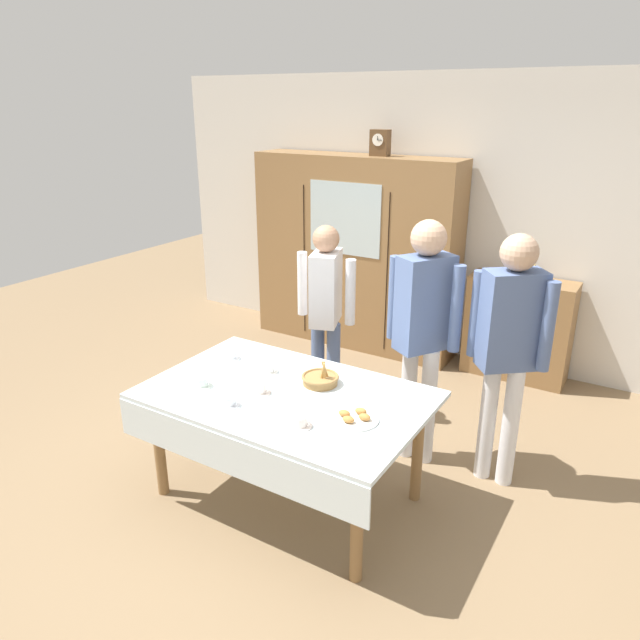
# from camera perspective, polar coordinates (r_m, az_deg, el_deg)

# --- Properties ---
(ground_plane) EXTENTS (12.00, 12.00, 0.00)m
(ground_plane) POSITION_cam_1_polar(r_m,az_deg,el_deg) (4.20, -1.48, -15.12)
(ground_plane) COLOR #846B4C
(ground_plane) RESTS_ON ground
(back_wall) EXTENTS (6.40, 0.10, 2.70)m
(back_wall) POSITION_cam_1_polar(r_m,az_deg,el_deg) (5.92, 12.65, 9.34)
(back_wall) COLOR silver
(back_wall) RESTS_ON ground
(dining_table) EXTENTS (1.72, 1.10, 0.76)m
(dining_table) POSITION_cam_1_polar(r_m,az_deg,el_deg) (3.68, -3.58, -8.54)
(dining_table) COLOR olive
(dining_table) RESTS_ON ground
(wall_cabinet) EXTENTS (2.15, 0.46, 1.95)m
(wall_cabinet) POSITION_cam_1_polar(r_m,az_deg,el_deg) (6.08, 3.39, 6.47)
(wall_cabinet) COLOR olive
(wall_cabinet) RESTS_ON ground
(mantel_clock) EXTENTS (0.18, 0.11, 0.24)m
(mantel_clock) POSITION_cam_1_polar(r_m,az_deg,el_deg) (5.80, 5.83, 16.67)
(mantel_clock) COLOR brown
(mantel_clock) RESTS_ON wall_cabinet
(bookshelf_low) EXTENTS (0.93, 0.35, 0.95)m
(bookshelf_low) POSITION_cam_1_polar(r_m,az_deg,el_deg) (5.72, 18.58, -0.79)
(bookshelf_low) COLOR olive
(bookshelf_low) RESTS_ON ground
(book_stack) EXTENTS (0.17, 0.23, 0.13)m
(book_stack) POSITION_cam_1_polar(r_m,az_deg,el_deg) (5.56, 19.19, 4.34)
(book_stack) COLOR #2D5184
(book_stack) RESTS_ON bookshelf_low
(tea_cup_mid_right) EXTENTS (0.13, 0.13, 0.06)m
(tea_cup_mid_right) POSITION_cam_1_polar(r_m,az_deg,el_deg) (3.29, -1.86, -9.86)
(tea_cup_mid_right) COLOR white
(tea_cup_mid_right) RESTS_ON dining_table
(tea_cup_center) EXTENTS (0.13, 0.13, 0.06)m
(tea_cup_center) POSITION_cam_1_polar(r_m,az_deg,el_deg) (3.79, -11.31, -5.93)
(tea_cup_center) COLOR silver
(tea_cup_center) RESTS_ON dining_table
(tea_cup_near_right) EXTENTS (0.13, 0.13, 0.06)m
(tea_cup_near_right) POSITION_cam_1_polar(r_m,az_deg,el_deg) (3.54, -8.73, -7.78)
(tea_cup_near_right) COLOR white
(tea_cup_near_right) RESTS_ON dining_table
(tea_cup_far_right) EXTENTS (0.13, 0.13, 0.06)m
(tea_cup_far_right) POSITION_cam_1_polar(r_m,az_deg,el_deg) (3.66, -5.77, -6.68)
(tea_cup_far_right) COLOR white
(tea_cup_far_right) RESTS_ON dining_table
(tea_cup_mid_left) EXTENTS (0.13, 0.13, 0.06)m
(tea_cup_mid_left) POSITION_cam_1_polar(r_m,az_deg,el_deg) (3.92, -5.00, -4.71)
(tea_cup_mid_left) COLOR white
(tea_cup_mid_left) RESTS_ON dining_table
(tea_cup_back_edge) EXTENTS (0.13, 0.13, 0.06)m
(tea_cup_back_edge) POSITION_cam_1_polar(r_m,az_deg,el_deg) (4.15, -8.58, -3.36)
(tea_cup_back_edge) COLOR white
(tea_cup_back_edge) RESTS_ON dining_table
(bread_basket) EXTENTS (0.24, 0.24, 0.16)m
(bread_basket) POSITION_cam_1_polar(r_m,az_deg,el_deg) (3.75, 0.03, -5.72)
(bread_basket) COLOR #9E7542
(bread_basket) RESTS_ON dining_table
(pastry_plate) EXTENTS (0.28, 0.28, 0.05)m
(pastry_plate) POSITION_cam_1_polar(r_m,az_deg,el_deg) (3.37, 3.35, -9.38)
(pastry_plate) COLOR white
(pastry_plate) RESTS_ON dining_table
(spoon_far_left) EXTENTS (0.12, 0.02, 0.01)m
(spoon_far_left) POSITION_cam_1_polar(r_m,az_deg,el_deg) (3.54, 0.88, -7.93)
(spoon_far_left) COLOR silver
(spoon_far_left) RESTS_ON dining_table
(spoon_center) EXTENTS (0.12, 0.02, 0.01)m
(spoon_center) POSITION_cam_1_polar(r_m,az_deg,el_deg) (3.93, -12.05, -5.44)
(spoon_center) COLOR silver
(spoon_center) RESTS_ON dining_table
(person_behind_table_right) EXTENTS (0.52, 0.38, 1.71)m
(person_behind_table_right) POSITION_cam_1_polar(r_m,az_deg,el_deg) (3.89, 17.79, -1.63)
(person_behind_table_right) COLOR silver
(person_behind_table_right) RESTS_ON ground
(person_near_right_end) EXTENTS (0.52, 0.41, 1.56)m
(person_near_right_end) POSITION_cam_1_polar(r_m,az_deg,el_deg) (4.68, 0.56, 1.74)
(person_near_right_end) COLOR slate
(person_near_right_end) RESTS_ON ground
(person_beside_shelf) EXTENTS (0.52, 0.41, 1.74)m
(person_beside_shelf) POSITION_cam_1_polar(r_m,az_deg,el_deg) (4.00, 9.95, 0.04)
(person_beside_shelf) COLOR silver
(person_beside_shelf) RESTS_ON ground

